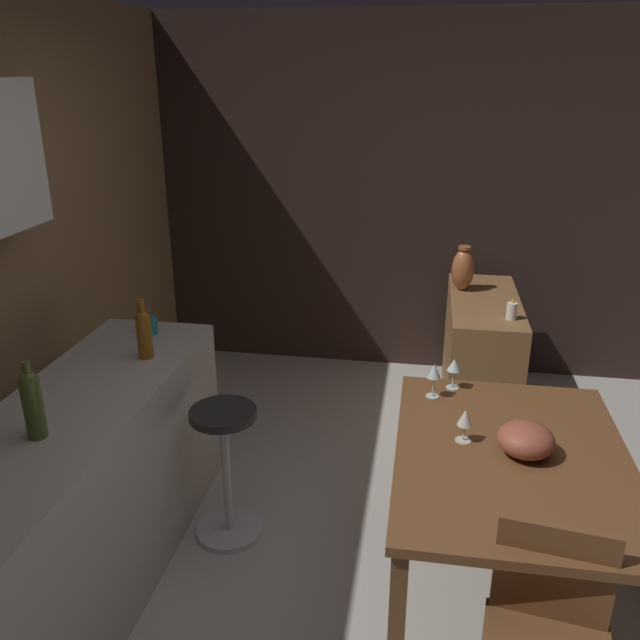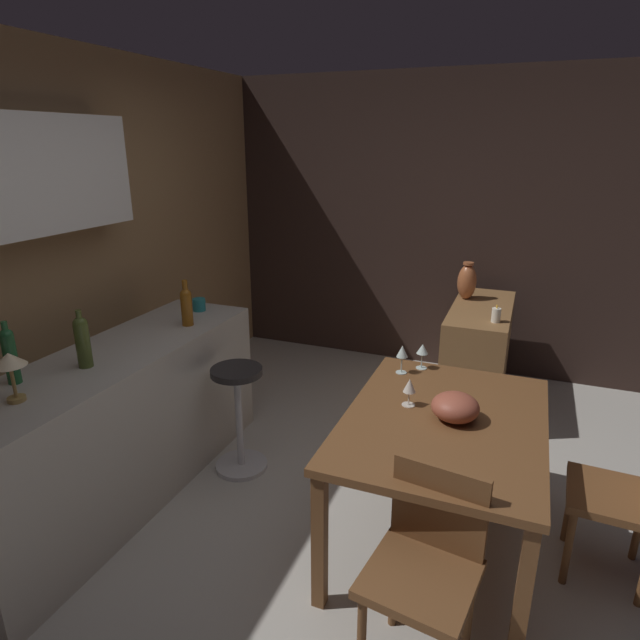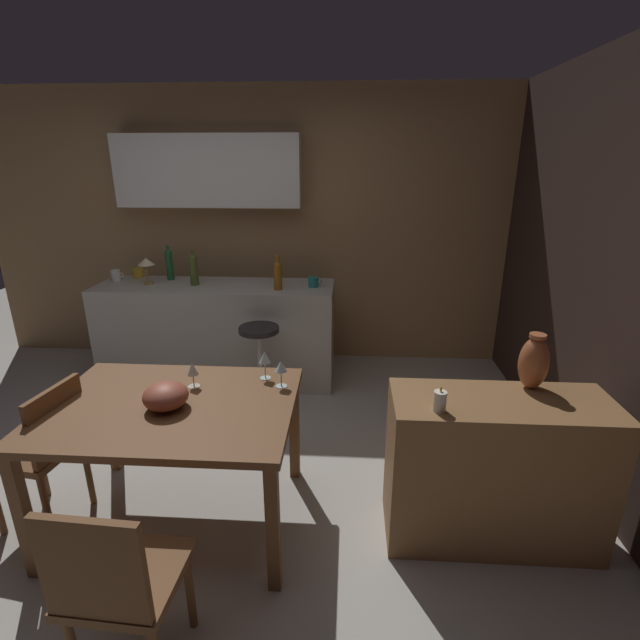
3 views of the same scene
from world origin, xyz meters
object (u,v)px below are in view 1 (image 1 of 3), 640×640
(wine_glass_center, at_px, (454,366))
(vase_copper, at_px, (463,269))
(sideboard_cabinet, at_px, (480,357))
(wine_glass_left, at_px, (465,419))
(bar_stool, at_px, (226,469))
(wine_glass_right, at_px, (434,372))
(wine_bottle_olive, at_px, (32,401))
(pillar_candle_tall, at_px, (512,311))
(wine_bottle_amber, at_px, (144,331))
(cup_teal, at_px, (149,326))
(fruit_bowl, at_px, (526,440))
(dining_table, at_px, (510,470))

(wine_glass_center, xyz_separation_m, vase_copper, (1.32, -0.08, 0.11))
(wine_glass_center, bearing_deg, sideboard_cabinet, -11.39)
(wine_glass_center, bearing_deg, wine_glass_left, -176.18)
(bar_stool, xyz_separation_m, vase_copper, (1.66, -1.15, 0.59))
(wine_glass_right, xyz_separation_m, wine_bottle_olive, (-0.88, 1.48, 0.18))
(wine_glass_right, xyz_separation_m, wine_glass_center, (0.11, -0.10, -0.01))
(wine_bottle_olive, height_order, pillar_candle_tall, wine_bottle_olive)
(wine_glass_left, relative_size, wine_glass_center, 0.96)
(wine_glass_left, bearing_deg, sideboard_cabinet, -6.90)
(wine_bottle_olive, bearing_deg, wine_glass_center, -57.86)
(sideboard_cabinet, bearing_deg, bar_stool, 138.74)
(wine_bottle_amber, relative_size, cup_teal, 2.42)
(pillar_candle_tall, distance_m, vase_copper, 0.59)
(wine_glass_right, height_order, wine_glass_center, wine_glass_right)
(fruit_bowl, distance_m, wine_bottle_olive, 1.92)
(vase_copper, bearing_deg, cup_teal, 127.25)
(wine_glass_left, bearing_deg, cup_teal, 71.14)
(wine_glass_left, xyz_separation_m, wine_bottle_amber, (0.26, 1.50, 0.19))
(dining_table, height_order, wine_glass_right, wine_glass_right)
(wine_bottle_amber, xyz_separation_m, wine_bottle_olive, (-0.76, 0.11, 0.01))
(wine_glass_left, xyz_separation_m, fruit_bowl, (-0.06, -0.24, -0.04))
(cup_teal, bearing_deg, dining_table, -108.79)
(fruit_bowl, relative_size, wine_bottle_olive, 0.74)
(wine_glass_center, relative_size, wine_bottle_amber, 0.52)
(dining_table, xyz_separation_m, wine_glass_left, (0.06, 0.19, 0.19))
(bar_stool, distance_m, fruit_bowl, 1.43)
(bar_stool, height_order, wine_glass_left, wine_glass_left)
(wine_glass_right, bearing_deg, wine_bottle_olive, 120.82)
(wine_glass_center, bearing_deg, wine_bottle_amber, 99.00)
(bar_stool, xyz_separation_m, wine_bottle_amber, (0.10, 0.40, 0.66))
(fruit_bowl, height_order, vase_copper, vase_copper)
(fruit_bowl, relative_size, vase_copper, 0.77)
(bar_stool, height_order, wine_bottle_olive, wine_bottle_olive)
(bar_stool, bearing_deg, cup_teal, 52.36)
(wine_glass_left, bearing_deg, wine_bottle_olive, 107.25)
(wine_bottle_amber, relative_size, wine_bottle_olive, 0.96)
(sideboard_cabinet, height_order, wine_glass_left, wine_glass_left)
(dining_table, xyz_separation_m, wine_bottle_amber, (0.32, 1.70, 0.38))
(cup_teal, bearing_deg, wine_bottle_amber, -159.74)
(wine_glass_center, xyz_separation_m, wine_bottle_amber, (-0.23, 1.47, 0.18))
(wine_glass_center, bearing_deg, bar_stool, 107.35)
(bar_stool, distance_m, vase_copper, 2.10)
(wine_bottle_olive, bearing_deg, cup_teal, 0.06)
(dining_table, height_order, wine_bottle_olive, wine_bottle_olive)
(wine_glass_right, distance_m, cup_teal, 1.49)
(dining_table, xyz_separation_m, wine_glass_right, (0.45, 0.32, 0.21))
(dining_table, distance_m, sideboard_cabinet, 1.72)
(wine_glass_right, relative_size, pillar_candle_tall, 1.35)
(wine_glass_left, height_order, fruit_bowl, wine_glass_left)
(cup_teal, xyz_separation_m, vase_copper, (1.26, -1.66, 0.02))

